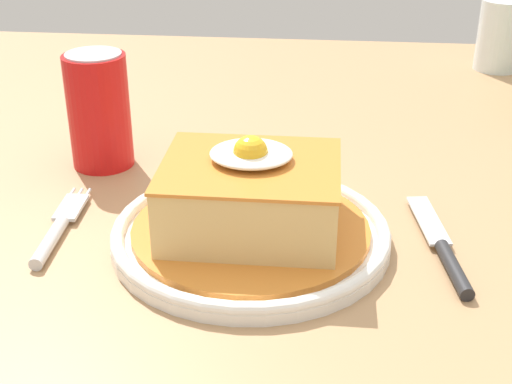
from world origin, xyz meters
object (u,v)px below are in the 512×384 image
(fork, at_px, (60,230))
(soda_can, at_px, (101,111))
(knife, at_px, (449,254))
(drinking_glass, at_px, (501,40))
(main_plate, at_px, (254,233))

(fork, relative_size, soda_can, 1.14)
(knife, xyz_separation_m, soda_can, (-0.35, 0.16, 0.06))
(fork, distance_m, soda_can, 0.17)
(knife, height_order, soda_can, soda_can)
(fork, relative_size, drinking_glass, 1.35)
(fork, relative_size, knife, 0.85)
(fork, xyz_separation_m, soda_can, (-0.00, 0.16, 0.06))
(soda_can, bearing_deg, drinking_glass, 39.02)
(fork, height_order, drinking_glass, drinking_glass)
(soda_can, xyz_separation_m, drinking_glass, (0.50, 0.40, -0.02))
(soda_can, bearing_deg, main_plate, -40.17)
(main_plate, xyz_separation_m, fork, (-0.17, -0.01, -0.00))
(main_plate, distance_m, knife, 0.17)
(drinking_glass, bearing_deg, soda_can, -140.98)
(main_plate, relative_size, fork, 1.74)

